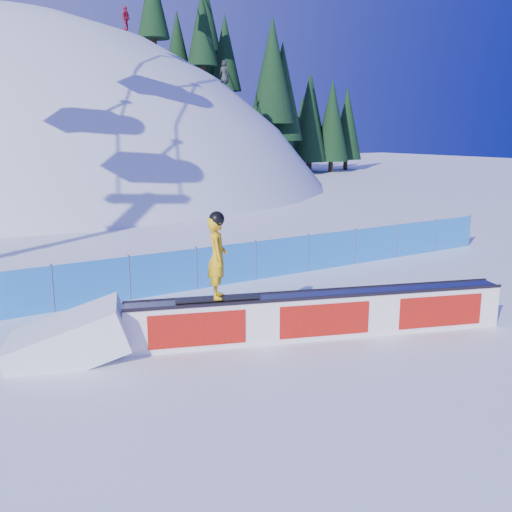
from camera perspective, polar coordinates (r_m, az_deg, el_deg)
ground at (r=13.47m, az=6.54°, el=-7.10°), size 160.00×160.00×0.00m
snow_hill at (r=57.10m, az=-21.78°, el=-11.72°), size 64.00×64.00×64.00m
treeline at (r=59.30m, az=-0.62°, el=17.82°), size 26.45×13.01×21.25m
safety_fence at (r=16.90m, az=-2.93°, el=-0.87°), size 22.05×0.05×1.30m
rail_box at (r=12.72m, az=6.49°, el=-5.88°), size 8.23×3.37×1.02m
snow_ramp at (r=12.30m, az=-18.05°, el=-9.57°), size 2.82×2.26×1.53m
snowboarder at (r=11.80m, az=-3.91°, el=-0.06°), size 1.79×0.89×1.86m
distant_skiers at (r=42.21m, az=-20.56°, el=20.87°), size 23.20×9.16×6.43m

